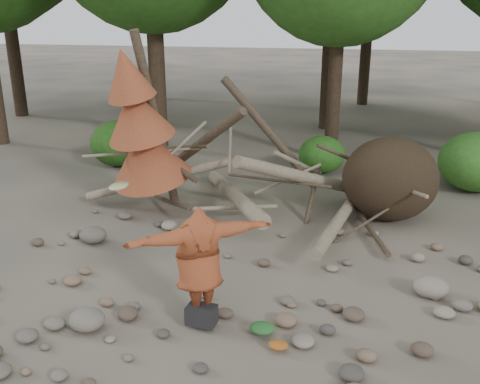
# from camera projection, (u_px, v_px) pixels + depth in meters

# --- Properties ---
(ground) EXTENTS (120.00, 120.00, 0.00)m
(ground) POSITION_uv_depth(u_px,v_px,m) (242.00, 297.00, 9.28)
(ground) COLOR #514C44
(ground) RESTS_ON ground
(deadfall_pile) EXTENTS (8.55, 5.24, 3.30)m
(deadfall_pile) POSITION_uv_depth(u_px,v_px,m) (364.00, 180.00, 12.48)
(deadfall_pile) COLOR #332619
(deadfall_pile) RESTS_ON ground
(dead_conifer) EXTENTS (2.06, 2.16, 4.35)m
(dead_conifer) POSITION_uv_depth(u_px,v_px,m) (141.00, 129.00, 12.33)
(dead_conifer) COLOR #4C3F30
(dead_conifer) RESTS_ON ground
(bush_left) EXTENTS (1.80, 1.80, 1.44)m
(bush_left) POSITION_uv_depth(u_px,v_px,m) (119.00, 143.00, 16.80)
(bush_left) COLOR #235316
(bush_left) RESTS_ON ground
(bush_mid) EXTENTS (1.40, 1.40, 1.12)m
(bush_mid) POSITION_uv_depth(u_px,v_px,m) (322.00, 154.00, 16.14)
(bush_mid) COLOR #2F6A1E
(bush_mid) RESTS_ON ground
(bush_right) EXTENTS (2.00, 2.00, 1.60)m
(bush_right) POSITION_uv_depth(u_px,v_px,m) (476.00, 162.00, 14.48)
(bush_right) COLOR #3B7D27
(bush_right) RESTS_ON ground
(frisbee_thrower) EXTENTS (2.36, 1.81, 2.29)m
(frisbee_thrower) POSITION_uv_depth(u_px,v_px,m) (199.00, 263.00, 8.26)
(frisbee_thrower) COLOR brown
(frisbee_thrower) RESTS_ON ground
(backpack) EXTENTS (0.49, 0.35, 0.30)m
(backpack) POSITION_uv_depth(u_px,v_px,m) (202.00, 318.00, 8.37)
(backpack) COLOR black
(backpack) RESTS_ON ground
(cloth_green) EXTENTS (0.40, 0.33, 0.15)m
(cloth_green) POSITION_uv_depth(u_px,v_px,m) (262.00, 331.00, 8.18)
(cloth_green) COLOR #265F28
(cloth_green) RESTS_ON ground
(cloth_orange) EXTENTS (0.29, 0.24, 0.11)m
(cloth_orange) POSITION_uv_depth(u_px,v_px,m) (278.00, 348.00, 7.81)
(cloth_orange) COLOR #9E511B
(cloth_orange) RESTS_ON ground
(boulder_front_left) EXTENTS (0.57, 0.51, 0.34)m
(boulder_front_left) POSITION_uv_depth(u_px,v_px,m) (87.00, 319.00, 8.30)
(boulder_front_left) COLOR slate
(boulder_front_left) RESTS_ON ground
(boulder_mid_right) EXTENTS (0.60, 0.54, 0.36)m
(boulder_mid_right) POSITION_uv_depth(u_px,v_px,m) (431.00, 287.00, 9.26)
(boulder_mid_right) COLOR gray
(boulder_mid_right) RESTS_ON ground
(boulder_mid_left) EXTENTS (0.59, 0.53, 0.35)m
(boulder_mid_left) POSITION_uv_depth(u_px,v_px,m) (93.00, 235.00, 11.38)
(boulder_mid_left) COLOR #5E564F
(boulder_mid_left) RESTS_ON ground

